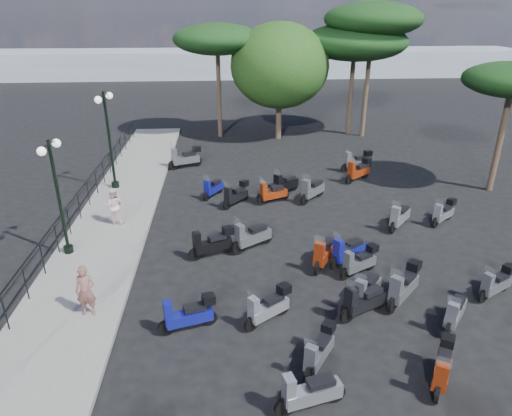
{
  "coord_description": "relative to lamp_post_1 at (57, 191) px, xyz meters",
  "views": [
    {
      "loc": [
        -2.02,
        -13.48,
        7.95
      ],
      "look_at": [
        -0.91,
        1.66,
        1.2
      ],
      "focal_mm": 32.0,
      "sensor_mm": 36.0,
      "label": 1
    }
  ],
  "objects": [
    {
      "name": "scooter_10",
      "position": [
        4.91,
        5.0,
        -2.02
      ],
      "size": [
        0.93,
        1.31,
        1.2
      ],
      "rotation": [
        0.0,
        0.0,
        2.56
      ],
      "color": "black",
      "rests_on": "ground"
    },
    {
      "name": "scooter_26",
      "position": [
        13.36,
        -3.38,
        -1.99
      ],
      "size": [
        1.36,
        0.87,
        1.19
      ],
      "rotation": [
        0.0,
        0.0,
        2.07
      ],
      "color": "black",
      "rests_on": "ground"
    },
    {
      "name": "scooter_16",
      "position": [
        7.51,
        4.13,
        -2.0
      ],
      "size": [
        1.47,
        0.82,
        1.25
      ],
      "rotation": [
        0.0,
        0.0,
        2.0
      ],
      "color": "black",
      "rests_on": "ground"
    },
    {
      "name": "scooter_27",
      "position": [
        14.05,
        1.58,
        -1.98
      ],
      "size": [
        1.27,
        1.04,
        1.2
      ],
      "rotation": [
        0.0,
        0.0,
        2.22
      ],
      "color": "black",
      "rests_on": "ground"
    },
    {
      "name": "scooter_4",
      "position": [
        5.91,
        4.0,
        -1.96
      ],
      "size": [
        1.18,
        1.29,
        1.27
      ],
      "rotation": [
        0.0,
        0.0,
        2.41
      ],
      "color": "black",
      "rests_on": "ground"
    },
    {
      "name": "scooter_17",
      "position": [
        7.5,
        4.59,
        -1.99
      ],
      "size": [
        1.32,
        0.96,
        1.19
      ],
      "rotation": [
        0.0,
        0.0,
        2.15
      ],
      "color": "black",
      "rests_on": "ground"
    },
    {
      "name": "scooter_1",
      "position": [
        4.38,
        -4.27,
        -1.95
      ],
      "size": [
        1.57,
        0.71,
        1.28
      ],
      "rotation": [
        0.0,
        0.0,
        1.86
      ],
      "color": "black",
      "rests_on": "ground"
    },
    {
      "name": "scooter_28",
      "position": [
        12.16,
        1.3,
        -1.97
      ],
      "size": [
        1.19,
        1.32,
        1.34
      ],
      "rotation": [
        0.0,
        0.0,
        2.42
      ],
      "color": "black",
      "rests_on": "ground"
    },
    {
      "name": "scooter_14",
      "position": [
        9.19,
        -4.01,
        -1.96
      ],
      "size": [
        1.56,
        0.94,
        1.36
      ],
      "rotation": [
        0.0,
        0.0,
        2.05
      ],
      "color": "black",
      "rests_on": "ground"
    },
    {
      "name": "scooter_21",
      "position": [
        9.47,
        -1.23,
        -1.97
      ],
      "size": [
        1.48,
        1.03,
        1.35
      ],
      "rotation": [
        0.0,
        0.0,
        2.14
      ],
      "color": "black",
      "rests_on": "ground"
    },
    {
      "name": "scooter_9",
      "position": [
        8.66,
        -1.29,
        -1.95
      ],
      "size": [
        1.03,
        1.55,
        1.39
      ],
      "rotation": [
        0.0,
        0.0,
        2.6
      ],
      "color": "black",
      "rests_on": "ground"
    },
    {
      "name": "scooter_18",
      "position": [
        10.24,
        -6.61,
        -1.97
      ],
      "size": [
        0.95,
        1.39,
        1.24
      ],
      "rotation": [
        0.0,
        0.0,
        2.6
      ],
      "color": "black",
      "rests_on": "ground"
    },
    {
      "name": "pine_2",
      "position": [
        5.24,
        15.53,
        3.62
      ],
      "size": [
        5.45,
        5.45,
        7.04
      ],
      "color": "#38281E",
      "rests_on": "ground"
    },
    {
      "name": "scooter_2",
      "position": [
        4.95,
        -0.38,
        -1.93
      ],
      "size": [
        1.59,
        0.85,
        1.33
      ],
      "rotation": [
        0.0,
        0.0,
        1.95
      ],
      "color": "black",
      "rests_on": "ground"
    },
    {
      "name": "pine_1",
      "position": [
        14.66,
        14.89,
        4.74
      ],
      "size": [
        5.95,
        5.95,
        8.24
      ],
      "color": "#38281E",
      "rests_on": "ground"
    },
    {
      "name": "ground",
      "position": [
        7.47,
        -0.74,
        -2.43
      ],
      "size": [
        120.0,
        120.0,
        0.0
      ],
      "primitive_type": "plane",
      "color": "black",
      "rests_on": "ground"
    },
    {
      "name": "scooter_3",
      "position": [
        6.33,
        0.03,
        -1.95
      ],
      "size": [
        1.53,
        1.1,
        1.41
      ],
      "rotation": [
        0.0,
        0.0,
        2.16
      ],
      "color": "black",
      "rests_on": "ground"
    },
    {
      "name": "scooter_22",
      "position": [
        9.29,
        4.25,
        -1.94
      ],
      "size": [
        1.3,
        1.38,
        1.42
      ],
      "rotation": [
        0.0,
        0.0,
        2.39
      ],
      "color": "black",
      "rests_on": "ground"
    },
    {
      "name": "pedestrian_far",
      "position": [
        1.15,
        2.24,
        -1.55
      ],
      "size": [
        0.72,
        0.57,
        1.47
      ],
      "primitive_type": "imported",
      "rotation": [
        0.0,
        0.0,
        3.16
      ],
      "color": "silver",
      "rests_on": "sidewalk"
    },
    {
      "name": "woman",
      "position": [
        1.61,
        -3.57,
        -1.54
      ],
      "size": [
        0.56,
        0.38,
        1.49
      ],
      "primitive_type": "imported",
      "rotation": [
        0.0,
        0.0,
        -0.03
      ],
      "color": "brown",
      "rests_on": "sidewalk"
    },
    {
      "name": "scooter_5",
      "position": [
        3.39,
        9.16,
        -1.88
      ],
      "size": [
        1.74,
        0.97,
        1.47
      ],
      "rotation": [
        0.0,
        0.0,
        1.98
      ],
      "color": "black",
      "rests_on": "ground"
    },
    {
      "name": "scooter_13",
      "position": [
        10.52,
        -3.46,
        -1.9
      ],
      "size": [
        1.36,
        1.4,
        1.42
      ],
      "rotation": [
        0.0,
        0.0,
        2.37
      ],
      "color": "black",
      "rests_on": "ground"
    },
    {
      "name": "scooter_6",
      "position": [
        7.1,
        -7.11,
        -1.98
      ],
      "size": [
        1.63,
        0.67,
        1.31
      ],
      "rotation": [
        0.0,
        0.0,
        1.82
      ],
      "color": "black",
      "rests_on": "ground"
    },
    {
      "name": "scooter_15",
      "position": [
        9.67,
        -1.89,
        -1.98
      ],
      "size": [
        1.39,
        0.9,
        1.21
      ],
      "rotation": [
        0.0,
        0.0,
        2.08
      ],
      "color": "black",
      "rests_on": "ground"
    },
    {
      "name": "scooter_11",
      "position": [
        8.19,
        5.08,
        -1.96
      ],
      "size": [
        1.38,
        1.21,
        1.38
      ],
      "rotation": [
        0.0,
        0.0,
        2.28
      ],
      "color": "black",
      "rests_on": "ground"
    },
    {
      "name": "scooter_8",
      "position": [
        6.53,
        -4.09,
        -1.96
      ],
      "size": [
        1.37,
        1.05,
        1.26
      ],
      "rotation": [
        0.0,
        0.0,
        2.19
      ],
      "color": "black",
      "rests_on": "ground"
    },
    {
      "name": "pine_0",
      "position": [
        13.87,
        15.59,
        3.42
      ],
      "size": [
        6.58,
        6.58,
        7.02
      ],
      "color": "#38281E",
      "rests_on": "ground"
    },
    {
      "name": "scooter_19",
      "position": [
        11.5,
        -4.63,
        -2.01
      ],
      "size": [
        1.07,
        1.25,
        1.23
      ],
      "rotation": [
        0.0,
        0.0,
        2.45
      ],
      "color": "black",
      "rests_on": "ground"
    },
    {
      "name": "sidewalk",
      "position": [
        0.97,
        2.26,
        -2.36
      ],
      "size": [
        3.0,
        30.0,
        0.15
      ],
      "primitive_type": "cube",
      "color": "slate",
      "rests_on": "ground"
    },
    {
      "name": "scooter_20",
      "position": [
        9.41,
        -3.49,
        -1.98
      ],
      "size": [
        1.15,
        1.34,
        1.32
      ],
      "rotation": [
        0.0,
        0.0,
        2.44
      ],
      "color": "black",
      "rests_on": "ground"
    },
    {
      "name": "scooter_29",
      "position": [
        12.36,
        8.0,
        -1.91
      ],
      "size": [
        1.7,
        0.74,
        1.38
      ],
      "rotation": [
        0.0,
        0.0,
        1.84
      ],
      "color": "black",
      "rests_on": "ground"
    },
    {
      "name": "railing",
      "position": [
        -0.33,
        2.06,
        -1.54
      ],
      "size": [
        0.04,
        26.04,
        1.1
      ],
      "color": "black",
      "rests_on": "sidewalk"
    },
    {
      "name": "scooter_23",
      "position": [
        12.02,
        6.57,
        -1.91
      ],
      "size": [
        1.49,
        1.19,
        1.39
      ],
      "rotation": [
        0.0,
        0.0,
        2.21
      ],
      "color": "black",
      "rests_on": "ground"
    },
    {
      "name": "lamp_post_1",
      "position": [
        0.0,
        0.0,
        0.0
      ],
      "size": [
        0.44,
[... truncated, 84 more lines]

